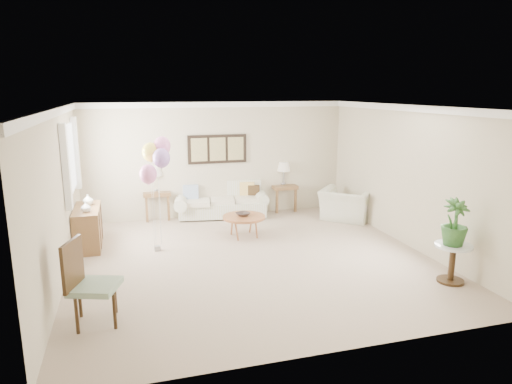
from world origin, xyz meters
TOP-DOWN VIEW (x-y plane):
  - ground_plane at (0.00, 0.00)m, footprint 6.00×6.00m
  - room_shell at (-0.11, 0.09)m, footprint 6.04×6.04m
  - wall_art_triptych at (0.00, 2.96)m, footprint 1.35×0.06m
  - sofa at (0.06, 2.88)m, footprint 2.28×1.09m
  - end_table_left at (-1.40, 3.05)m, footprint 0.59×0.54m
  - end_table_right at (1.60, 2.97)m, footprint 0.58×0.53m
  - lamp_left at (-1.40, 3.05)m, footprint 0.33×0.33m
  - lamp_right at (1.60, 2.97)m, footprint 0.31×0.31m
  - coffee_table at (0.17, 1.26)m, footprint 0.84×0.84m
  - decor_bowl at (0.15, 1.27)m, footprint 0.35×0.35m
  - armchair at (2.69, 1.82)m, footprint 1.42×1.41m
  - side_table at (2.65, -1.74)m, footprint 0.55×0.55m
  - potted_plant at (2.62, -1.74)m, footprint 0.42×0.42m
  - accent_chair at (-2.54, -1.57)m, footprint 0.69×0.69m
  - credenza at (-2.76, 1.50)m, footprint 0.46×1.20m
  - vase_white at (-2.74, 1.21)m, footprint 0.20×0.20m
  - vase_sage at (-2.74, 1.73)m, footprint 0.23×0.23m
  - balloon_cluster at (-1.50, 0.92)m, footprint 0.58×0.58m

SIDE VIEW (x-z plane):
  - ground_plane at x=0.00m, z-range 0.00..0.00m
  - sofa at x=0.06m, z-range -0.08..0.71m
  - armchair at x=2.69m, z-range 0.00..0.69m
  - credenza at x=-2.76m, z-range 0.00..0.74m
  - coffee_table at x=0.17m, z-range 0.18..0.61m
  - side_table at x=2.65m, z-range 0.15..0.75m
  - decor_bowl at x=0.15m, z-range 0.43..0.49m
  - end_table_right at x=1.60m, z-range 0.21..0.85m
  - end_table_left at x=-1.40m, z-range 0.22..0.86m
  - accent_chair at x=-2.54m, z-range 0.02..1.13m
  - vase_white at x=-2.74m, z-range 0.74..0.92m
  - vase_sage at x=-2.74m, z-range 0.74..0.94m
  - potted_plant at x=2.62m, z-range 0.60..1.30m
  - lamp_right at x=1.60m, z-range 0.78..1.33m
  - lamp_left at x=-1.40m, z-range 0.80..1.38m
  - wall_art_triptych at x=0.00m, z-range 1.23..1.88m
  - room_shell at x=-0.11m, z-range 0.33..2.93m
  - balloon_cluster at x=-1.50m, z-range 0.66..2.72m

